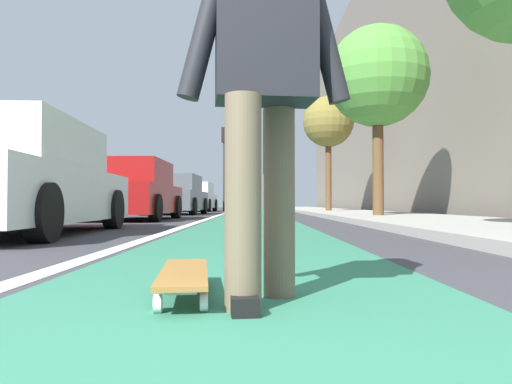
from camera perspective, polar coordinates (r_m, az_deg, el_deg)
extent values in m
plane|color=#38383D|center=(10.97, -0.55, -3.51)|extent=(80.00, 80.00, 0.00)
cube|color=#2D7256|center=(24.97, -0.37, -2.32)|extent=(56.00, 2.03, 0.00)
cube|color=silver|center=(21.00, -3.57, -2.49)|extent=(52.00, 0.16, 0.01)
cube|color=#9E9B93|center=(19.29, 10.32, -2.40)|extent=(52.00, 3.20, 0.12)
cube|color=slate|center=(24.47, 14.82, 12.20)|extent=(40.00, 1.20, 12.27)
cylinder|color=white|center=(2.44, -10.35, -10.09)|extent=(0.07, 0.04, 0.07)
cylinder|color=white|center=(2.44, -6.30, -10.13)|extent=(0.07, 0.04, 0.07)
cylinder|color=white|center=(1.85, -11.64, -12.89)|extent=(0.07, 0.04, 0.07)
cylinder|color=white|center=(1.85, -6.24, -12.96)|extent=(0.07, 0.04, 0.07)
cube|color=silver|center=(2.43, -8.32, -9.01)|extent=(0.07, 0.13, 0.02)
cube|color=silver|center=(1.84, -8.94, -11.49)|extent=(0.07, 0.13, 0.02)
cube|color=olive|center=(2.13, -8.59, -9.48)|extent=(0.86, 0.29, 0.02)
cylinder|color=brown|center=(1.81, -1.56, -1.25)|extent=(0.14, 0.14, 0.82)
cylinder|color=brown|center=(2.09, 2.76, -1.27)|extent=(0.14, 0.14, 0.82)
cube|color=black|center=(1.85, -1.57, -12.97)|extent=(0.27, 0.13, 0.07)
cube|color=black|center=(2.07, 1.07, 18.84)|extent=(0.28, 0.42, 0.60)
cylinder|color=black|center=(2.05, -5.97, 19.01)|extent=(0.12, 0.24, 0.60)
cylinder|color=black|center=(2.11, 7.90, 18.42)|extent=(0.12, 0.24, 0.60)
cube|color=silver|center=(7.00, -26.21, -0.29)|extent=(4.61, 1.94, 0.70)
cube|color=silver|center=(6.91, -26.65, 5.13)|extent=(2.56, 1.72, 0.60)
cube|color=#4C606B|center=(8.06, -22.99, 4.18)|extent=(0.10, 1.56, 0.51)
cylinder|color=black|center=(8.63, -27.56, -1.85)|extent=(0.63, 0.24, 0.62)
cylinder|color=black|center=(8.06, -16.67, -2.00)|extent=(0.63, 0.24, 0.62)
cylinder|color=black|center=(5.38, -24.08, -2.26)|extent=(0.63, 0.24, 0.62)
cube|color=maroon|center=(12.31, -14.29, -0.81)|extent=(4.23, 1.76, 0.70)
cube|color=maroon|center=(12.19, -14.45, 2.25)|extent=(2.33, 1.60, 0.60)
cube|color=#4C606B|center=(13.31, -13.17, 1.94)|extent=(0.06, 1.50, 0.51)
cylinder|color=black|center=(13.79, -16.18, -1.73)|extent=(0.63, 0.23, 0.62)
cylinder|color=black|center=(13.42, -9.52, -1.77)|extent=(0.63, 0.23, 0.62)
cylinder|color=black|center=(11.31, -19.97, -1.78)|extent=(0.63, 0.23, 0.62)
cylinder|color=black|center=(10.85, -11.91, -1.86)|extent=(0.63, 0.23, 0.62)
cube|color=#4C5156|center=(18.18, -9.63, -1.00)|extent=(4.12, 2.08, 0.70)
cube|color=#4C5156|center=(18.05, -9.72, 1.06)|extent=(2.30, 1.84, 0.60)
cube|color=#4C606B|center=(19.14, -9.02, 0.92)|extent=(0.12, 1.66, 0.51)
cylinder|color=black|center=(19.60, -11.43, -1.64)|extent=(0.63, 0.25, 0.62)
cylinder|color=black|center=(19.25, -6.24, -1.66)|extent=(0.63, 0.25, 0.62)
cylinder|color=black|center=(17.19, -13.44, -1.66)|extent=(0.63, 0.25, 0.62)
cylinder|color=black|center=(16.78, -7.53, -1.70)|extent=(0.63, 0.25, 0.62)
cube|color=silver|center=(25.02, -7.20, -1.09)|extent=(4.55, 1.91, 0.70)
cube|color=silver|center=(24.88, -7.25, 0.41)|extent=(2.52, 1.70, 0.60)
cube|color=#4C606B|center=(26.11, -6.83, 0.32)|extent=(0.09, 1.56, 0.51)
cylinder|color=black|center=(26.53, -8.53, -1.56)|extent=(0.65, 0.24, 0.64)
cylinder|color=black|center=(26.29, -4.93, -1.57)|extent=(0.65, 0.24, 0.64)
cylinder|color=black|center=(23.79, -9.71, -1.57)|extent=(0.65, 0.24, 0.64)
cylinder|color=black|center=(23.52, -5.69, -1.59)|extent=(0.65, 0.24, 0.64)
cylinder|color=#2D2D2D|center=(25.80, -3.84, 1.84)|extent=(0.12, 0.12, 3.72)
cube|color=black|center=(26.02, -3.83, 6.82)|extent=(0.24, 0.28, 0.80)
sphere|color=red|center=(26.19, -3.81, 7.34)|extent=(0.16, 0.16, 0.16)
sphere|color=#392907|center=(26.15, -3.81, 6.77)|extent=(0.16, 0.16, 0.16)
sphere|color=black|center=(26.12, -3.81, 6.21)|extent=(0.16, 0.16, 0.16)
cylinder|color=brown|center=(12.45, 14.36, 3.10)|extent=(0.27, 0.27, 2.74)
sphere|color=#4C8C38|center=(12.82, 14.30, 13.25)|extent=(2.56, 2.56, 2.56)
cylinder|color=brown|center=(20.30, 8.65, 1.88)|extent=(0.25, 0.25, 3.11)
sphere|color=olive|center=(20.56, 8.62, 8.31)|extent=(2.15, 2.15, 2.15)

